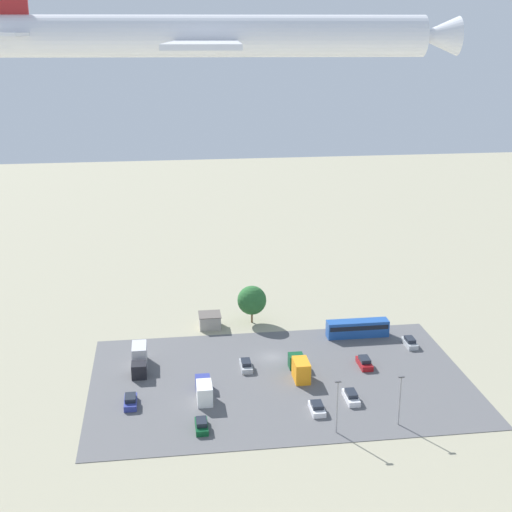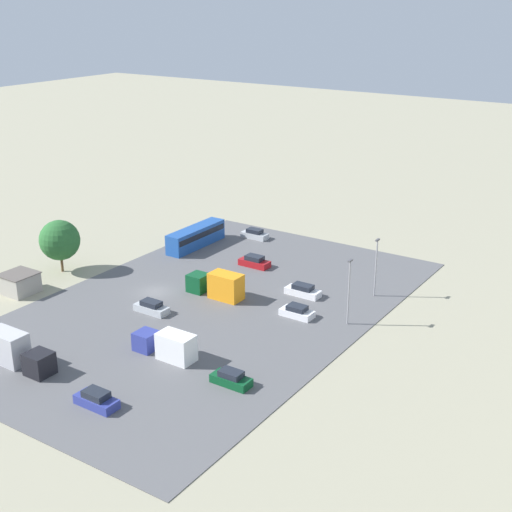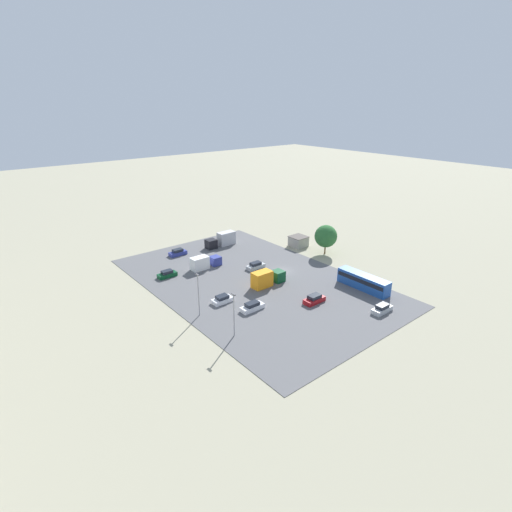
{
  "view_description": "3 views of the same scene",
  "coord_description": "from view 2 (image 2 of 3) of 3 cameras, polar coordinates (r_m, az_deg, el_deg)",
  "views": [
    {
      "loc": [
        18.05,
        111.94,
        54.88
      ],
      "look_at": [
        6.97,
        30.52,
        28.63
      ],
      "focal_mm": 50.0,
      "sensor_mm": 36.0,
      "label": 1
    },
    {
      "loc": [
        64.4,
        58.55,
        36.86
      ],
      "look_at": [
        -5.23,
        12.39,
        6.04
      ],
      "focal_mm": 50.0,
      "sensor_mm": 36.0,
      "label": 2
    },
    {
      "loc": [
        -60.91,
        57.58,
        36.49
      ],
      "look_at": [
        0.76,
        7.2,
        5.29
      ],
      "focal_mm": 28.0,
      "sensor_mm": 36.0,
      "label": 3
    }
  ],
  "objects": [
    {
      "name": "ground_plane",
      "position": [
        94.52,
        -8.05,
        -2.91
      ],
      "size": [
        400.0,
        400.0,
        0.0
      ],
      "primitive_type": "plane",
      "color": "gray"
    },
    {
      "name": "parking_lot_surface",
      "position": [
        89.37,
        -3.84,
        -4.12
      ],
      "size": [
        61.58,
        38.88,
        0.08
      ],
      "color": "#565659",
      "rests_on": "ground"
    },
    {
      "name": "shed_building",
      "position": [
        98.09,
        -18.4,
        -2.06
      ],
      "size": [
        4.24,
        4.23,
        2.7
      ],
      "color": "#9E998E",
      "rests_on": "ground"
    },
    {
      "name": "bus",
      "position": [
        110.21,
        -4.83,
        1.6
      ],
      "size": [
        11.55,
        2.6,
        3.09
      ],
      "rotation": [
        0.0,
        0.0,
        1.57
      ],
      "color": "#1E4C9E",
      "rests_on": "ground"
    },
    {
      "name": "parked_car_0",
      "position": [
        70.39,
        -12.64,
        -11.16
      ],
      "size": [
        1.91,
        4.4,
        1.61
      ],
      "rotation": [
        0.0,
        0.0,
        3.14
      ],
      "color": "navy",
      "rests_on": "ground"
    },
    {
      "name": "parked_car_1",
      "position": [
        92.5,
        3.77,
        -2.8
      ],
      "size": [
        1.82,
        4.69,
        1.51
      ],
      "color": "silver",
      "rests_on": "ground"
    },
    {
      "name": "parked_car_2",
      "position": [
        72.24,
        -2.0,
        -9.78
      ],
      "size": [
        1.79,
        4.19,
        1.52
      ],
      "color": "#0C4723",
      "rests_on": "ground"
    },
    {
      "name": "parked_car_3",
      "position": [
        102.07,
        -0.12,
        -0.47
      ],
      "size": [
        1.92,
        4.5,
        1.61
      ],
      "rotation": [
        0.0,
        0.0,
        3.14
      ],
      "color": "maroon",
      "rests_on": "ground"
    },
    {
      "name": "parked_car_4",
      "position": [
        113.88,
        -0.11,
        1.75
      ],
      "size": [
        1.79,
        4.38,
        1.54
      ],
      "color": "#ADB2B7",
      "rests_on": "ground"
    },
    {
      "name": "parked_car_5",
      "position": [
        86.59,
        3.3,
        -4.48
      ],
      "size": [
        1.96,
        4.1,
        1.43
      ],
      "rotation": [
        0.0,
        0.0,
        3.14
      ],
      "color": "silver",
      "rests_on": "ground"
    },
    {
      "name": "parked_car_6",
      "position": [
        88.47,
        -8.36,
        -4.1
      ],
      "size": [
        1.81,
        4.47,
        1.51
      ],
      "rotation": [
        0.0,
        0.0,
        3.14
      ],
      "color": "#ADB2B7",
      "rests_on": "ground"
    },
    {
      "name": "parked_truck_0",
      "position": [
        91.76,
        -3.06,
        -2.35
      ],
      "size": [
        2.43,
        7.8,
        3.39
      ],
      "rotation": [
        0.0,
        0.0,
        3.14
      ],
      "color": "#0C4723",
      "rests_on": "ground"
    },
    {
      "name": "parked_truck_1",
      "position": [
        79.32,
        -18.62,
        -7.25
      ],
      "size": [
        2.45,
        8.49,
        3.46
      ],
      "color": "black",
      "rests_on": "ground"
    },
    {
      "name": "parked_truck_2",
      "position": [
        77.51,
        -7.09,
        -7.1
      ],
      "size": [
        2.34,
        7.42,
        2.99
      ],
      "rotation": [
        0.0,
        0.0,
        3.14
      ],
      "color": "navy",
      "rests_on": "ground"
    },
    {
      "name": "tree_near_shed",
      "position": [
        102.73,
        -15.44,
        1.23
      ],
      "size": [
        5.66,
        5.66,
        7.49
      ],
      "color": "brown",
      "rests_on": "ground"
    },
    {
      "name": "light_pole_lot_centre",
      "position": [
        83.65,
        7.45,
        -2.63
      ],
      "size": [
        0.9,
        0.28,
        8.13
      ],
      "color": "gray",
      "rests_on": "ground"
    },
    {
      "name": "light_pole_lot_edge",
      "position": [
        92.06,
        9.58,
        -0.7
      ],
      "size": [
        0.9,
        0.28,
        7.76
      ],
      "color": "gray",
      "rests_on": "ground"
    }
  ]
}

